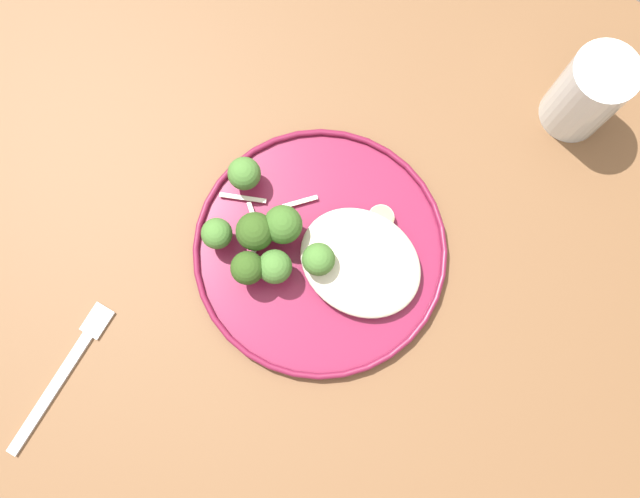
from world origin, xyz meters
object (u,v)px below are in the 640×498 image
Objects in this scene: broccoli_floret_center_pile at (244,174)px; broccoli_floret_small_sprig at (283,225)px; broccoli_floret_split_head at (275,267)px; seared_scallop_tiny_bay at (358,300)px; broccoli_floret_front_edge at (217,234)px; water_glass at (585,96)px; dinner_plate at (320,251)px; broccoli_floret_near_rim at (255,232)px; broccoli_floret_right_tilted at (318,261)px; seared_scallop_left_edge at (352,252)px; seared_scallop_center_golden at (382,247)px; seared_scallop_half_hidden at (381,218)px; dinner_fork at (64,373)px; broccoli_floret_left_leaning at (248,268)px.

broccoli_floret_small_sprig is at bearing -19.58° from broccoli_floret_center_pile.
seared_scallop_tiny_bay is at bearing 14.49° from broccoli_floret_split_head.
water_glass is at bearing 55.10° from broccoli_floret_front_edge.
broccoli_floret_front_edge is 0.43× the size of water_glass.
water_glass is at bearing 63.85° from dinner_plate.
broccoli_floret_right_tilted is at bearing 9.36° from broccoli_floret_near_rim.
water_glass is (0.18, 0.36, 0.01)m from broccoli_floret_split_head.
broccoli_floret_small_sprig reaches higher than broccoli_floret_right_tilted.
seared_scallop_center_golden is at bearing 43.48° from seared_scallop_left_edge.
seared_scallop_half_hidden and seared_scallop_tiny_bay have the same top height.
broccoli_floret_center_pile is (-0.05, 0.05, -0.01)m from broccoli_floret_near_rim.
seared_scallop_half_hidden is at bearing 60.27° from dinner_fork.
dinner_fork is (-0.19, -0.29, -0.02)m from seared_scallop_left_edge.
broccoli_floret_split_head is 0.29× the size of dinner_fork.
broccoli_floret_near_rim is 0.40m from water_glass.
water_glass is (0.10, 0.27, 0.03)m from seared_scallop_center_golden.
seared_scallop_left_edge is (0.03, 0.02, 0.01)m from dinner_plate.
seared_scallop_left_edge is 0.13× the size of dinner_fork.
broccoli_floret_right_tilted reaches higher than dinner_fork.
seared_scallop_half_hidden is 0.09m from broccoli_floret_right_tilted.
broccoli_floret_left_leaning is (-0.08, -0.08, 0.03)m from seared_scallop_left_edge.
broccoli_floret_front_edge is (-0.04, -0.02, -0.01)m from broccoli_floret_near_rim.
seared_scallop_center_golden is 0.22× the size of water_glass.
seared_scallop_left_edge reaches higher than seared_scallop_half_hidden.
broccoli_floret_right_tilted is at bearing 40.39° from broccoli_floret_left_leaning.
broccoli_floret_front_edge is 0.44m from water_glass.
seared_scallop_center_golden is 0.15m from broccoli_floret_left_leaning.
seared_scallop_left_edge is 0.43× the size of broccoli_floret_split_head.
seared_scallop_center_golden is at bearing 50.39° from broccoli_floret_right_tilted.
broccoli_floret_near_rim reaches higher than broccoli_floret_center_pile.
seared_scallop_center_golden is at bearing 24.75° from broccoli_floret_small_sprig.
broccoli_floret_right_tilted is (-0.03, -0.09, 0.03)m from seared_scallop_half_hidden.
seared_scallop_left_edge is at bearing 130.51° from seared_scallop_tiny_bay.
seared_scallop_center_golden is 1.08× the size of seared_scallop_left_edge.
dinner_plate is at bearing 23.84° from broccoli_floret_near_rim.
dinner_plate is 0.12m from broccoli_floret_center_pile.
dinner_plate is 4.93× the size of broccoli_floret_left_leaning.
broccoli_floret_small_sprig reaches higher than broccoli_floret_left_leaning.
broccoli_floret_right_tilted is at bearing -63.54° from dinner_plate.
broccoli_floret_small_sprig reaches higher than seared_scallop_half_hidden.
broccoli_floret_split_head is 0.47× the size of water_glass.
broccoli_floret_front_edge is at bearing 75.38° from dinner_fork.
dinner_fork is (-0.04, -0.29, -0.04)m from broccoli_floret_center_pile.
dinner_fork is at bearing -124.28° from seared_scallop_center_golden.
seared_scallop_half_hidden is 0.19m from broccoli_floret_front_edge.
broccoli_floret_near_rim is (-0.10, -0.05, 0.03)m from seared_scallop_left_edge.
broccoli_floret_right_tilted is (0.07, 0.01, -0.00)m from broccoli_floret_near_rim.
broccoli_floret_split_head reaches higher than seared_scallop_tiny_bay.
dinner_plate is 12.25× the size of seared_scallop_left_edge.
broccoli_floret_left_leaning is at bearing 62.36° from dinner_fork.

